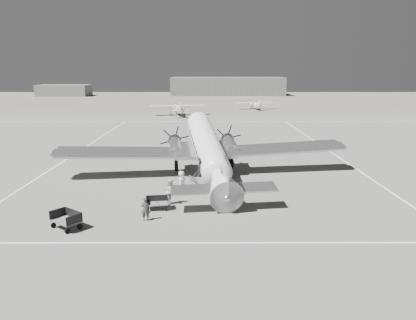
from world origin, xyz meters
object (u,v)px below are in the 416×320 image
Objects in this scene: shed_secondary at (64,90)px; light_plane_right at (255,105)px; dc3_airliner at (208,151)px; ramp_agent at (171,192)px; hangar_main at (227,86)px; baggage_cart_near at (157,203)px; baggage_cart_far at (66,220)px; passenger at (182,182)px; ground_crew at (145,209)px; light_plane_left at (178,110)px.

light_plane_right is (63.97, -51.43, -1.03)m from shed_secondary.
ramp_agent is (-2.68, -6.81, -1.65)m from dc3_airliner.
dc3_airliner is at bearing -1.14° from ramp_agent.
baggage_cart_near is (-11.18, -128.39, -2.84)m from hangar_main.
passenger is (6.65, 7.15, 0.38)m from baggage_cart_far.
hangar_main reaches higher than ground_crew.
baggage_cart_near is 0.88× the size of passenger.
shed_secondary reaches higher than ramp_agent.
dc3_airliner is at bearing 58.35° from baggage_cart_near.
light_plane_left is at bearing -101.26° from hangar_main.
light_plane_left is 6.41× the size of passenger.
baggage_cart_near is at bearing -121.96° from dc3_airliner.
baggage_cart_far is at bearing -71.01° from shed_secondary.
dc3_airliner is 14.73× the size of passenger.
dc3_airliner is 14.07× the size of baggage_cart_far.
ramp_agent is (49.71, -122.21, -1.06)m from shed_secondary.
light_plane_left reaches higher than passenger.
dc3_airliner is 11.04m from ground_crew.
hangar_main is at bearing -100.92° from ground_crew.
light_plane_right is at bearing 70.52° from baggage_cart_near.
ground_crew is (-11.67, -130.51, -2.52)m from hangar_main.
light_plane_right is 5.98× the size of ground_crew.
shed_secondary is 11.11× the size of baggage_cart_near.
passenger is at bearing -96.43° from light_plane_left.
passenger is at bearing 85.00° from baggage_cart_far.
hangar_main is 21.75× the size of baggage_cart_far.
shed_secondary is at bearing -74.75° from ground_crew.
light_plane_left is at bearing 23.93° from ramp_agent.
baggage_cart_near is (2.69, -58.72, -0.77)m from light_plane_left.
baggage_cart_near is at bearing 71.86° from baggage_cart_far.
shed_secondary is 82.09m from light_plane_right.
baggage_cart_far is at bearing 10.38° from ground_crew.
light_plane_left is at bearing 85.04° from baggage_cart_near.
hangar_main is at bearing 7.27° from passenger.
light_plane_right is (11.59, 63.97, -1.62)m from dc3_airliner.
hangar_main is 3.55× the size of light_plane_left.
dc3_airliner reaches higher than baggage_cart_near.
light_plane_left is at bearing -152.63° from light_plane_right.
ground_crew is at bearing -98.69° from light_plane_left.
hangar_main reaches higher than light_plane_right.
dc3_airliner is 7.50m from ramp_agent.
passenger reaches higher than ground_crew.
dc3_airliner is 5.07m from passenger.
ramp_agent is at bearing 178.16° from passenger.
passenger is (50.31, -119.71, -1.08)m from shed_secondary.
dc3_airliner is 14.42× the size of ramp_agent.
baggage_cart_near is at bearing 163.55° from ramp_agent.
hangar_main reaches higher than shed_secondary.
dc3_airliner is 2.92× the size of light_plane_right.
baggage_cart_near is 2.20m from ground_crew.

